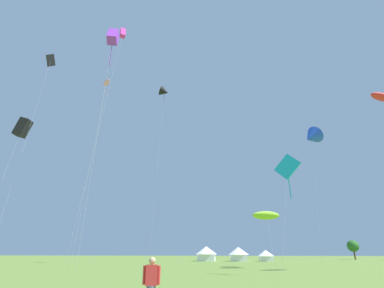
# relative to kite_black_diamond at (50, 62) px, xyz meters

# --- Properties ---
(kite_black_diamond) EXTENTS (0.60, 3.72, 31.91)m
(kite_black_diamond) POSITION_rel_kite_black_diamond_xyz_m (0.00, 0.00, 0.00)
(kite_black_diamond) COLOR black
(kite_black_diamond) RESTS_ON ground
(kite_cyan_diamond) EXTENTS (2.89, 2.12, 11.04)m
(kite_cyan_diamond) POSITION_rel_kite_black_diamond_xyz_m (33.16, -5.84, -20.69)
(kite_cyan_diamond) COLOR #1EB7CC
(kite_cyan_diamond) RESTS_ON ground
(kite_lime_parafoil) EXTENTS (4.11, 2.92, 7.19)m
(kite_lime_parafoil) POSITION_rel_kite_black_diamond_xyz_m (31.93, 6.12, -23.73)
(kite_lime_parafoil) COLOR #99DB2D
(kite_lime_parafoil) RESTS_ON ground
(kite_magenta_box) EXTENTS (3.04, 3.03, 34.86)m
(kite_magenta_box) POSITION_rel_kite_black_diamond_xyz_m (11.98, -0.42, 3.68)
(kite_magenta_box) COLOR #E02DA3
(kite_magenta_box) RESTS_ON ground
(kite_black_box) EXTENTS (2.22, 2.80, 20.47)m
(kite_black_box) POSITION_rel_kite_black_diamond_xyz_m (-2.26, 0.18, -11.22)
(kite_black_box) COLOR black
(kite_black_box) RESTS_ON ground
(kite_red_parafoil) EXTENTS (3.90, 3.20, 20.28)m
(kite_red_parafoil) POSITION_rel_kite_black_diamond_xyz_m (46.60, 0.30, -10.47)
(kite_red_parafoil) COLOR red
(kite_red_parafoil) RESTS_ON ground
(kite_pink_parafoil) EXTENTS (2.45, 2.79, 32.28)m
(kite_pink_parafoil) POSITION_rel_kite_black_diamond_xyz_m (5.17, 9.03, 1.51)
(kite_pink_parafoil) COLOR pink
(kite_pink_parafoil) RESTS_ON ground
(kite_purple_box) EXTENTS (1.87, 2.82, 30.90)m
(kite_purple_box) POSITION_rel_kite_black_diamond_xyz_m (12.70, -4.58, -0.78)
(kite_purple_box) COLOR purple
(kite_purple_box) RESTS_ON ground
(kite_blue_delta) EXTENTS (3.94, 3.71, 19.06)m
(kite_blue_delta) POSITION_rel_kite_black_diamond_xyz_m (39.41, 6.61, -12.75)
(kite_blue_delta) COLOR blue
(kite_blue_delta) RESTS_ON ground
(kite_black_delta) EXTENTS (2.85, 3.30, 36.24)m
(kite_black_delta) POSITION_rel_kite_black_diamond_xyz_m (13.87, 18.66, 4.73)
(kite_black_delta) COLOR black
(kite_black_delta) RESTS_ON ground
(person_spectator) EXTENTS (0.57, 0.29, 1.73)m
(person_spectator) POSITION_rel_kite_black_diamond_xyz_m (25.32, -23.46, -29.34)
(person_spectator) COLOR #565B66
(person_spectator) RESTS_ON ground
(festival_tent_right) EXTENTS (5.11, 5.11, 3.32)m
(festival_tent_right) POSITION_rel_kite_black_diamond_xyz_m (20.42, 38.51, -28.35)
(festival_tent_right) COLOR white
(festival_tent_right) RESTS_ON ground
(festival_tent_left) EXTENTS (4.82, 4.82, 3.13)m
(festival_tent_left) POSITION_rel_kite_black_diamond_xyz_m (28.03, 38.51, -28.45)
(festival_tent_left) COLOR white
(festival_tent_left) RESTS_ON ground
(festival_tent_center) EXTENTS (3.78, 3.78, 2.46)m
(festival_tent_center) POSITION_rel_kite_black_diamond_xyz_m (34.26, 38.51, -28.83)
(festival_tent_center) COLOR white
(festival_tent_center) RESTS_ON ground
(tree_distant_right) EXTENTS (3.24, 3.24, 5.34)m
(tree_distant_right) POSITION_rel_kite_black_diamond_xyz_m (61.30, 60.35, -26.50)
(tree_distant_right) COLOR brown
(tree_distant_right) RESTS_ON ground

